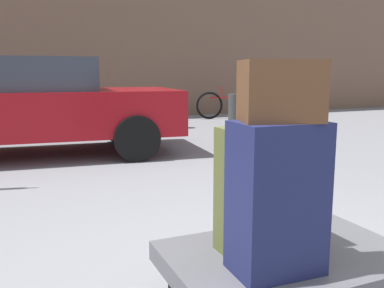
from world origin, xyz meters
name	(u,v)px	position (x,y,z in m)	size (l,w,h in m)	color
luggage_cart	(287,265)	(0.00, 0.00, 0.27)	(1.18, 0.79, 0.34)	#4C4C51
suitcase_navy_front_right	(277,198)	(-0.17, -0.14, 0.67)	(0.38, 0.26, 0.67)	#191E47
suitcase_olive_front_left	(260,189)	(-0.11, 0.09, 0.65)	(0.41, 0.20, 0.61)	#4C5128
duffel_bag_brown_topmost_pile	(281,91)	(-0.17, -0.14, 1.13)	(0.33, 0.22, 0.25)	#51331E
parked_car	(23,104)	(-1.05, 4.92, 0.76)	(4.45, 2.24, 1.42)	maroon
bicycle_leaning	(229,105)	(4.07, 8.24, 0.37)	(1.73, 0.44, 0.96)	black
bollard_kerb_near	(174,112)	(2.06, 7.00, 0.36)	(0.26, 0.26, 0.72)	#383838
bollard_kerb_mid	(234,110)	(3.54, 7.00, 0.36)	(0.26, 0.26, 0.72)	#383838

